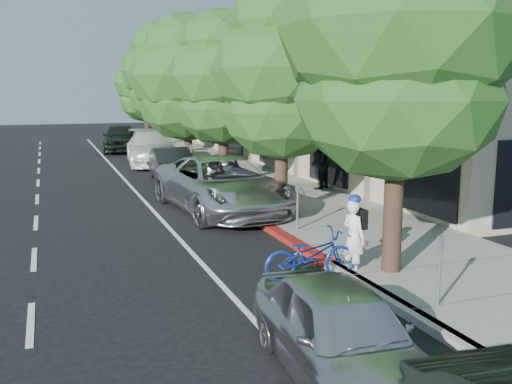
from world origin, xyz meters
name	(u,v)px	position (x,y,z in m)	size (l,w,h in m)	color
ground	(311,256)	(0.00, 0.00, 0.00)	(120.00, 120.00, 0.00)	black
sidewalk	(274,192)	(2.30, 8.00, 0.07)	(4.60, 56.00, 0.15)	gray
curb	(216,196)	(0.00, 8.00, 0.07)	(0.30, 56.00, 0.15)	#9E998E
curb_red_segment	(294,242)	(0.00, 1.00, 0.07)	(0.32, 4.00, 0.15)	maroon
storefront_building	(327,98)	(9.60, 18.00, 3.50)	(10.00, 36.00, 7.00)	#C1BA95
street_tree_0	(401,34)	(0.90, -2.00, 4.99)	(4.91, 4.91, 8.07)	black
street_tree_1	(282,73)	(0.90, 4.00, 4.39)	(4.27, 4.27, 7.09)	black
street_tree_2	(223,79)	(0.90, 10.00, 4.34)	(4.41, 4.41, 7.06)	black
street_tree_3	(187,78)	(0.90, 16.00, 4.49)	(5.70, 5.70, 7.65)	black
street_tree_4	(163,74)	(0.90, 22.00, 4.88)	(4.87, 4.87, 7.91)	black
street_tree_5	(146,84)	(0.90, 28.00, 4.33)	(4.36, 4.36, 7.04)	black
cyclist	(354,237)	(0.25, -1.55, 0.81)	(0.59, 0.39, 1.63)	white
bicycle	(310,255)	(-0.76, -1.55, 0.53)	(0.70, 2.02, 1.06)	navy
silver_suv	(222,185)	(-0.54, 5.50, 0.90)	(2.98, 6.46, 1.80)	silver
dark_sedan	(172,165)	(-0.73, 12.31, 0.72)	(1.52, 4.34, 1.43)	black
white_pickup	(152,148)	(-0.50, 18.51, 0.90)	(2.51, 6.18, 1.79)	silver
dark_suv_far	(120,138)	(-1.25, 25.83, 0.90)	(2.13, 5.30, 1.80)	black
near_car_a	(341,333)	(-2.20, -5.50, 0.68)	(1.60, 3.97, 1.35)	#B5B5BA
pedestrian	(319,164)	(4.00, 7.66, 1.13)	(0.95, 0.74, 1.96)	black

